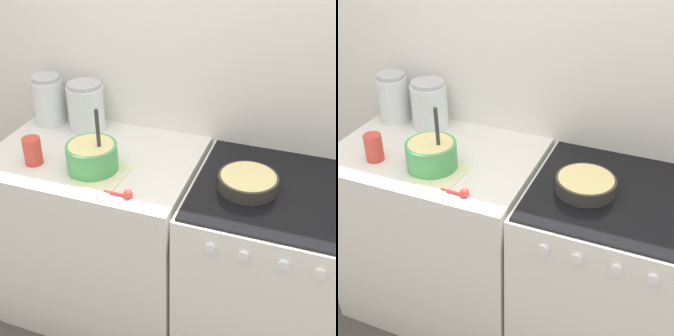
% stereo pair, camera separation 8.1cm
% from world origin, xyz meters
% --- Properties ---
extents(wall_back, '(4.81, 0.05, 2.40)m').
position_xyz_m(wall_back, '(0.00, 0.67, 1.20)').
color(wall_back, white).
rests_on(wall_back, ground_plane).
extents(countertop_cabinet, '(0.91, 0.64, 0.91)m').
position_xyz_m(countertop_cabinet, '(-0.45, 0.32, 0.46)').
color(countertop_cabinet, silver).
rests_on(countertop_cabinet, ground_plane).
extents(stove, '(0.69, 0.66, 0.91)m').
position_xyz_m(stove, '(0.36, 0.32, 0.46)').
color(stove, white).
rests_on(stove, ground_plane).
extents(mixing_bowl, '(0.21, 0.21, 0.28)m').
position_xyz_m(mixing_bowl, '(-0.40, 0.21, 0.98)').
color(mixing_bowl, '#4CA559').
rests_on(mixing_bowl, countertop_cabinet).
extents(baking_pan, '(0.23, 0.23, 0.06)m').
position_xyz_m(baking_pan, '(0.24, 0.29, 0.94)').
color(baking_pan, '#38332D').
rests_on(baking_pan, stove).
extents(storage_jar_left, '(0.15, 0.15, 0.24)m').
position_xyz_m(storage_jar_left, '(-0.79, 0.54, 1.02)').
color(storage_jar_left, silver).
rests_on(storage_jar_left, countertop_cabinet).
extents(storage_jar_middle, '(0.17, 0.17, 0.23)m').
position_xyz_m(storage_jar_middle, '(-0.59, 0.54, 1.01)').
color(storage_jar_middle, silver).
rests_on(storage_jar_middle, countertop_cabinet).
extents(tin_can, '(0.08, 0.08, 0.12)m').
position_xyz_m(tin_can, '(-0.66, 0.17, 0.97)').
color(tin_can, '#CC3F33').
rests_on(tin_can, countertop_cabinet).
extents(recipe_page, '(0.20, 0.27, 0.01)m').
position_xyz_m(recipe_page, '(-0.34, 0.15, 0.92)').
color(recipe_page, beige).
rests_on(recipe_page, countertop_cabinet).
extents(measuring_spoon, '(0.12, 0.04, 0.04)m').
position_xyz_m(measuring_spoon, '(-0.19, 0.07, 0.93)').
color(measuring_spoon, red).
rests_on(measuring_spoon, countertop_cabinet).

